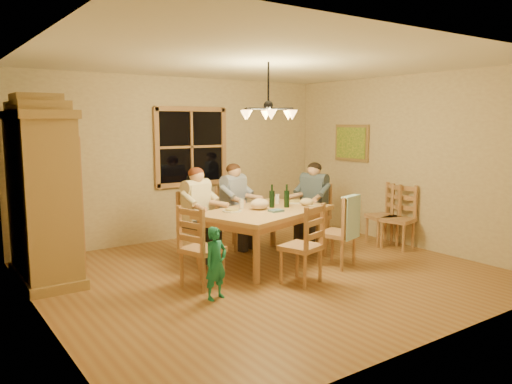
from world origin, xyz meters
TOP-DOWN VIEW (x-y plane):
  - floor at (0.00, 0.00)m, footprint 5.50×5.50m
  - ceiling at (0.00, 0.00)m, footprint 5.50×5.00m
  - wall_back at (0.00, 2.50)m, footprint 5.50×0.02m
  - wall_left at (-2.75, 0.00)m, footprint 0.02×5.00m
  - wall_right at (2.75, 0.00)m, footprint 0.02×5.00m
  - window at (0.20, 2.47)m, footprint 1.30×0.06m
  - painting at (2.71, 1.20)m, footprint 0.06×0.78m
  - chandelier at (-0.00, 0.00)m, footprint 0.77×0.68m
  - armoire at (-2.42, 1.39)m, footprint 0.66×1.40m
  - dining_table at (0.28, 0.43)m, footprint 2.11×1.64m
  - chair_far_left at (-0.42, 1.13)m, footprint 0.55×0.53m
  - chair_far_right at (0.36, 1.38)m, footprint 0.55×0.53m
  - chair_near_left at (0.11, -0.54)m, footprint 0.55×0.53m
  - chair_near_right at (0.99, -0.26)m, footprint 0.55×0.53m
  - chair_end_left at (-0.94, 0.05)m, footprint 0.53×0.55m
  - chair_end_right at (1.51, 0.82)m, footprint 0.53×0.55m
  - adult_woman at (-0.42, 1.13)m, footprint 0.49×0.52m
  - adult_plaid_man at (0.36, 1.38)m, footprint 0.49×0.52m
  - adult_slate_man at (1.51, 0.82)m, footprint 0.52×0.49m
  - towel at (1.05, -0.44)m, footprint 0.39×0.21m
  - wine_bottle_a at (0.45, 0.51)m, footprint 0.08×0.08m
  - wine_bottle_b at (0.63, 0.41)m, footprint 0.08×0.08m
  - plate_woman at (-0.19, 0.56)m, footprint 0.26×0.26m
  - plate_plaid at (0.47, 0.79)m, footprint 0.26×0.26m
  - plate_slate at (0.97, 0.65)m, footprint 0.26×0.26m
  - wine_glass_a at (0.03, 0.66)m, footprint 0.06×0.06m
  - wine_glass_b at (0.72, 0.75)m, footprint 0.06×0.06m
  - cap at (0.96, 0.35)m, footprint 0.20×0.20m
  - napkin at (0.29, 0.21)m, footprint 0.21×0.19m
  - cloth_bundle at (0.21, 0.48)m, footprint 0.28×0.22m
  - child at (-1.03, -0.42)m, footprint 0.33×0.25m
  - chair_spare_front at (2.45, -0.09)m, footprint 0.51×0.53m
  - chair_spare_back at (2.45, 0.22)m, footprint 0.54×0.55m

SIDE VIEW (x-z plane):
  - floor at x=0.00m, z-range 0.00..0.00m
  - chair_far_left at x=-0.42m, z-range -0.19..0.80m
  - chair_far_right at x=0.36m, z-range -0.19..0.80m
  - chair_near_left at x=0.11m, z-range -0.19..0.80m
  - chair_near_right at x=0.99m, z-range -0.19..0.80m
  - chair_end_left at x=-0.94m, z-range -0.19..0.80m
  - chair_end_right at x=1.51m, z-range -0.19..0.80m
  - chair_spare_front at x=2.45m, z-range -0.19..0.80m
  - chair_spare_back at x=2.45m, z-range -0.19..0.80m
  - child at x=-1.03m, z-range 0.00..0.82m
  - dining_table at x=0.28m, z-range 0.28..1.04m
  - towel at x=1.05m, z-range 0.41..0.99m
  - plate_woman at x=-0.19m, z-range 0.76..0.78m
  - plate_plaid at x=0.47m, z-range 0.76..0.78m
  - plate_slate at x=0.97m, z-range 0.76..0.78m
  - napkin at x=0.29m, z-range 0.76..0.79m
  - cap at x=0.96m, z-range 0.76..0.87m
  - wine_glass_a at x=0.03m, z-range 0.76..0.90m
  - wine_glass_b at x=0.72m, z-range 0.76..0.90m
  - cloth_bundle at x=0.21m, z-range 0.76..0.91m
  - adult_woman at x=-0.42m, z-range 0.40..1.28m
  - adult_plaid_man at x=0.36m, z-range 0.40..1.28m
  - adult_slate_man at x=1.51m, z-range 0.40..1.28m
  - wine_bottle_a at x=0.45m, z-range 0.76..1.09m
  - wine_bottle_b at x=0.63m, z-range 0.76..1.09m
  - armoire at x=-2.42m, z-range -0.09..2.21m
  - wall_back at x=0.00m, z-range 0.00..2.70m
  - wall_left at x=-2.75m, z-range 0.00..2.70m
  - wall_right at x=2.75m, z-range 0.00..2.70m
  - window at x=0.20m, z-range 0.90..2.20m
  - painting at x=2.71m, z-range 1.28..1.92m
  - chandelier at x=0.00m, z-range 1.72..2.43m
  - ceiling at x=0.00m, z-range 2.69..2.71m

